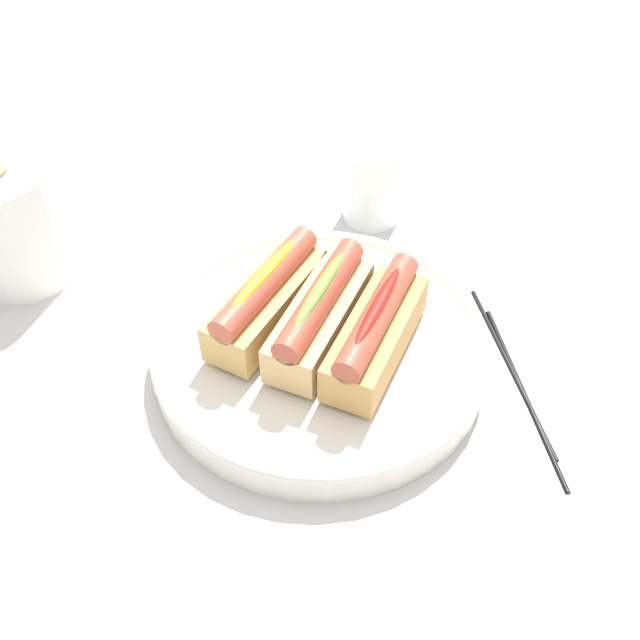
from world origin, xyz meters
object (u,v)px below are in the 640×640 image
(serving_bowl, at_px, (320,347))
(water_glass, at_px, (373,186))
(hotdog_front, at_px, (376,331))
(hotdog_side, at_px, (266,298))
(chopstick_far, at_px, (524,392))
(hotdog_back, at_px, (320,314))
(paper_towel_roll, at_px, (10,225))
(chopstick_near, at_px, (511,367))

(serving_bowl, relative_size, water_glass, 3.58)
(hotdog_front, xyz_separation_m, hotdog_side, (0.03, 0.11, 0.00))
(water_glass, distance_m, chopstick_far, 0.31)
(hotdog_back, relative_size, chopstick_far, 0.72)
(water_glass, distance_m, paper_towel_roll, 0.40)
(hotdog_front, distance_m, chopstick_far, 0.16)
(hotdog_back, bearing_deg, hotdog_side, 76.17)
(hotdog_back, distance_m, chopstick_near, 0.20)
(chopstick_near, bearing_deg, hotdog_front, 83.69)
(hotdog_back, xyz_separation_m, water_glass, (0.24, -0.02, -0.02))
(hotdog_front, bearing_deg, serving_bowl, 76.17)
(hotdog_side, relative_size, chopstick_far, 0.72)
(chopstick_near, xyz_separation_m, chopstick_far, (-0.03, -0.01, 0.00))
(chopstick_near, bearing_deg, paper_towel_roll, 63.34)
(serving_bowl, bearing_deg, hotdog_back, -28.07)
(hotdog_front, xyz_separation_m, chopstick_far, (0.00, -0.14, -0.06))
(hotdog_back, relative_size, chopstick_near, 0.72)
(paper_towel_roll, bearing_deg, hotdog_front, -102.82)
(hotdog_side, bearing_deg, hotdog_back, -103.83)
(hotdog_back, relative_size, water_glass, 1.75)
(paper_towel_roll, xyz_separation_m, chopstick_far, (-0.09, -0.54, -0.06))
(hotdog_front, distance_m, paper_towel_roll, 0.40)
(hotdog_back, height_order, chopstick_near, hotdog_back)
(hotdog_side, bearing_deg, water_glass, -18.63)
(chopstick_far, bearing_deg, chopstick_near, 3.60)
(serving_bowl, bearing_deg, water_glass, -5.42)
(hotdog_back, distance_m, hotdog_side, 0.05)
(hotdog_back, height_order, chopstick_far, hotdog_back)
(hotdog_back, height_order, water_glass, hotdog_back)
(serving_bowl, bearing_deg, hotdog_side, 76.17)
(chopstick_far, bearing_deg, paper_towel_roll, 62.65)
(paper_towel_roll, bearing_deg, hotdog_back, -102.66)
(water_glass, bearing_deg, serving_bowl, 174.58)
(serving_bowl, distance_m, chopstick_far, 0.20)
(paper_towel_roll, distance_m, chopstick_far, 0.55)
(paper_towel_roll, bearing_deg, chopstick_far, -99.15)
(chopstick_near, bearing_deg, chopstick_far, -178.73)
(serving_bowl, distance_m, water_glass, 0.24)
(paper_towel_roll, bearing_deg, chopstick_near, -96.13)
(hotdog_side, xyz_separation_m, chopstick_near, (0.01, -0.24, -0.06))
(hotdog_front, bearing_deg, chopstick_far, -88.74)
(hotdog_front, height_order, water_glass, hotdog_front)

